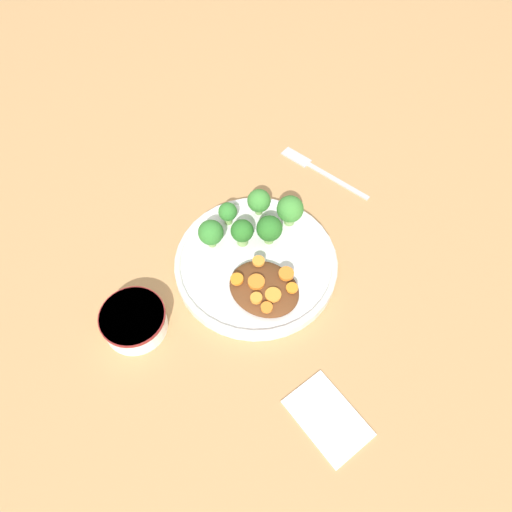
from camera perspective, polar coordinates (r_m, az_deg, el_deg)
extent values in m
plane|color=tan|center=(0.87, 0.00, -1.31)|extent=(4.00, 4.00, 0.00)
cylinder|color=silver|center=(0.86, 0.00, -0.93)|extent=(0.28, 0.28, 0.02)
torus|color=silver|center=(0.85, 0.00, -0.56)|extent=(0.28, 0.28, 0.01)
cylinder|color=white|center=(0.82, -13.74, -7.25)|extent=(0.10, 0.10, 0.04)
cylinder|color=maroon|center=(0.80, -13.99, -6.69)|extent=(0.10, 0.10, 0.01)
cylinder|color=white|center=(0.81, -13.89, -6.92)|extent=(0.08, 0.08, 0.01)
ellipsoid|color=#5B3319|center=(0.81, 0.93, -3.74)|extent=(0.12, 0.10, 0.02)
cylinder|color=#7FA85B|center=(0.89, 3.57, 4.50)|extent=(0.02, 0.02, 0.02)
sphere|color=#3D8433|center=(0.87, 3.66, 5.53)|extent=(0.05, 0.05, 0.05)
cylinder|color=#7FA85B|center=(0.86, -1.56, 2.02)|extent=(0.02, 0.02, 0.02)
sphere|color=#286B23|center=(0.84, -1.59, 2.91)|extent=(0.04, 0.04, 0.04)
cylinder|color=#759E51|center=(0.89, -3.19, 4.29)|extent=(0.01, 0.01, 0.02)
sphere|color=#337A2D|center=(0.88, -3.25, 5.07)|extent=(0.03, 0.03, 0.03)
cylinder|color=#7FA85B|center=(0.86, -5.07, 1.79)|extent=(0.01, 0.01, 0.02)
sphere|color=#337A2D|center=(0.84, -5.19, 2.70)|extent=(0.04, 0.04, 0.04)
cylinder|color=#759E51|center=(0.90, 0.33, 5.43)|extent=(0.01, 0.01, 0.02)
sphere|color=#3D8433|center=(0.89, 0.34, 6.34)|extent=(0.04, 0.04, 0.04)
cylinder|color=#759E51|center=(0.86, 1.50, 2.22)|extent=(0.02, 0.02, 0.02)
sphere|color=#286B23|center=(0.85, 1.54, 3.17)|extent=(0.04, 0.04, 0.04)
cylinder|color=orange|center=(0.80, 0.04, -2.98)|extent=(0.03, 0.03, 0.01)
cylinder|color=orange|center=(0.79, 1.97, -4.45)|extent=(0.03, 0.03, 0.00)
cylinder|color=orange|center=(0.80, -2.19, -2.66)|extent=(0.02, 0.02, 0.01)
cylinder|color=orange|center=(0.81, 3.48, -2.04)|extent=(0.03, 0.03, 0.01)
cylinder|color=orange|center=(0.78, 0.04, -4.83)|extent=(0.02, 0.02, 0.01)
cylinder|color=orange|center=(0.78, 1.23, -5.89)|extent=(0.02, 0.02, 0.01)
cylinder|color=orange|center=(0.80, 4.13, -3.65)|extent=(0.02, 0.02, 0.00)
cylinder|color=orange|center=(0.82, 0.29, -0.59)|extent=(0.02, 0.02, 0.00)
cube|color=#B4B4B4|center=(1.00, 9.33, 8.51)|extent=(0.14, 0.02, 0.01)
cube|color=#B4B4B4|center=(1.03, 4.63, 11.25)|extent=(0.06, 0.03, 0.01)
cube|color=white|center=(0.77, 8.22, -17.81)|extent=(0.14, 0.11, 0.01)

